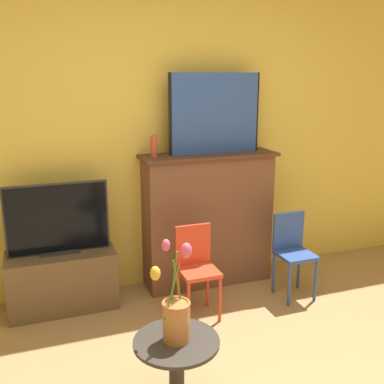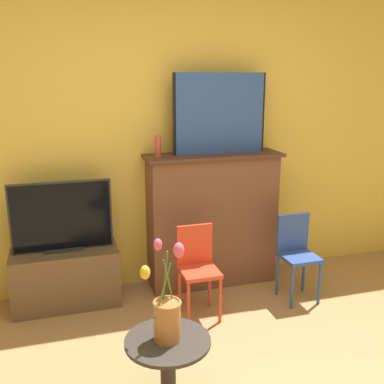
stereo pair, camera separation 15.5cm
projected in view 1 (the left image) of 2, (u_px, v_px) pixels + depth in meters
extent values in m
cube|color=#EAC651|center=(156.00, 127.00, 3.69)|extent=(8.00, 0.06, 2.70)
cube|color=brown|center=(208.00, 219.00, 3.84)|extent=(1.08, 0.32, 1.14)
cube|color=#503123|center=(209.00, 155.00, 3.69)|extent=(1.14, 0.36, 0.02)
cube|color=black|center=(215.00, 113.00, 3.65)|extent=(0.78, 0.02, 0.65)
cube|color=#2D51A8|center=(215.00, 114.00, 3.64)|extent=(0.74, 0.02, 0.65)
cylinder|color=#CC4C3D|center=(154.00, 146.00, 3.53)|extent=(0.05, 0.05, 0.17)
cube|color=brown|center=(63.00, 280.00, 3.48)|extent=(0.81, 0.38, 0.45)
cube|color=#2D2D2D|center=(60.00, 252.00, 3.42)|extent=(0.29, 0.12, 0.02)
cube|color=#2D2D2D|center=(58.00, 218.00, 3.36)|extent=(0.76, 0.02, 0.54)
cube|color=black|center=(58.00, 219.00, 3.35)|extent=(0.73, 0.02, 0.51)
cylinder|color=red|center=(189.00, 305.00, 3.20)|extent=(0.02, 0.02, 0.35)
cylinder|color=red|center=(220.00, 300.00, 3.28)|extent=(0.02, 0.02, 0.35)
cylinder|color=red|center=(178.00, 291.00, 3.42)|extent=(0.02, 0.02, 0.35)
cylinder|color=red|center=(208.00, 286.00, 3.50)|extent=(0.02, 0.02, 0.35)
cube|color=red|center=(199.00, 272.00, 3.30)|extent=(0.28, 0.28, 0.03)
cube|color=red|center=(193.00, 244.00, 3.37)|extent=(0.28, 0.02, 0.31)
cylinder|color=#2D4C99|center=(289.00, 285.00, 3.50)|extent=(0.02, 0.02, 0.35)
cylinder|color=#2D4C99|center=(315.00, 281.00, 3.58)|extent=(0.02, 0.02, 0.35)
cylinder|color=#2D4C99|center=(274.00, 273.00, 3.72)|extent=(0.02, 0.02, 0.35)
cylinder|color=#2D4C99|center=(299.00, 269.00, 3.80)|extent=(0.02, 0.02, 0.35)
cube|color=#2D4C99|center=(295.00, 255.00, 3.60)|extent=(0.28, 0.28, 0.03)
cube|color=#2D4C99|center=(288.00, 230.00, 3.68)|extent=(0.28, 0.02, 0.31)
cylinder|color=#332D28|center=(177.00, 377.00, 2.39)|extent=(0.08, 0.08, 0.41)
cylinder|color=#332D28|center=(176.00, 342.00, 2.34)|extent=(0.45, 0.45, 0.02)
cylinder|color=#AD6B38|center=(176.00, 322.00, 2.31)|extent=(0.14, 0.14, 0.21)
torus|color=#AD6B38|center=(176.00, 303.00, 2.28)|extent=(0.15, 0.15, 0.02)
cylinder|color=#477A2D|center=(173.00, 282.00, 2.27)|extent=(0.02, 0.08, 0.36)
ellipsoid|color=#E0517A|center=(166.00, 245.00, 2.29)|extent=(0.05, 0.05, 0.06)
cylinder|color=#477A2D|center=(172.00, 292.00, 2.25)|extent=(0.10, 0.04, 0.28)
ellipsoid|color=gold|center=(155.00, 273.00, 2.15)|extent=(0.05, 0.05, 0.07)
cylinder|color=#477A2D|center=(178.00, 285.00, 2.28)|extent=(0.08, 0.09, 0.32)
ellipsoid|color=#E0517A|center=(186.00, 250.00, 2.34)|extent=(0.06, 0.06, 0.08)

